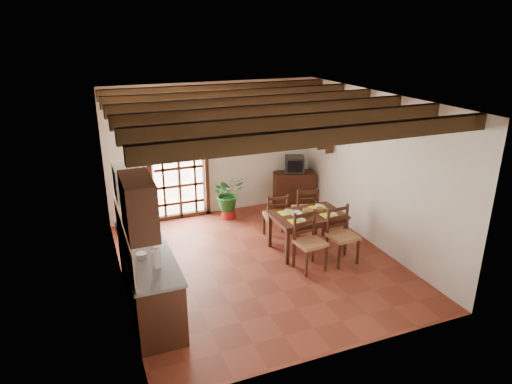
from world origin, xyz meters
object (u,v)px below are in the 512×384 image
chair_near_right (342,245)px  potted_plant (228,192)px  chair_far_left (276,224)px  pendant_lamp (308,137)px  chair_far_right (305,218)px  chair_near_left (309,252)px  dining_table (308,219)px  crt_tv (295,164)px  kitchen_counter (149,277)px  sideboard (294,189)px

chair_near_right → potted_plant: potted_plant is taller
chair_far_left → pendant_lamp: (0.34, -0.54, 1.79)m
chair_far_right → chair_near_left: bearing=77.6°
dining_table → chair_near_right: 0.78m
chair_far_right → pendant_lamp: bearing=74.1°
crt_tv → chair_far_left: bearing=-105.2°
kitchen_counter → potted_plant: size_ratio=1.19×
chair_near_left → chair_far_left: size_ratio=1.06×
chair_far_right → pendant_lamp: size_ratio=1.14×
dining_table → chair_far_right: bearing=64.1°
kitchen_counter → chair_near_right: kitchen_counter is taller
crt_tv → dining_table: bearing=-87.7°
crt_tv → kitchen_counter: bearing=-120.4°
kitchen_counter → pendant_lamp: 3.47m
chair_far_left → chair_near_right: bearing=128.0°
kitchen_counter → chair_near_left: kitchen_counter is taller
kitchen_counter → crt_tv: size_ratio=4.34×
chair_near_left → pendant_lamp: (0.30, 0.76, 1.77)m
chair_near_right → pendant_lamp: 1.95m
chair_far_left → chair_far_right: 0.64m
chair_near_right → chair_far_right: 1.30m
chair_far_left → pendant_lamp: pendant_lamp is taller
kitchen_counter → pendant_lamp: size_ratio=2.66×
dining_table → sideboard: (0.75, 2.07, -0.22)m
kitchen_counter → chair_far_left: size_ratio=2.42×
chair_far_right → crt_tv: bearing=-95.8°
kitchen_counter → sideboard: 4.66m
dining_table → sideboard: size_ratio=1.43×
kitchen_counter → sideboard: size_ratio=2.49×
crt_tv → pendant_lamp: (-0.75, -1.96, 1.12)m
chair_near_left → potted_plant: potted_plant is taller
kitchen_counter → potted_plant: bearing=51.9°
crt_tv → chair_near_right: bearing=-76.4°
crt_tv → potted_plant: bearing=-152.3°
chair_near_left → chair_near_right: chair_near_left is taller
pendant_lamp → sideboard: bearing=69.1°
dining_table → chair_near_right: chair_near_right is taller
chair_near_left → chair_near_right: 0.64m
chair_near_left → crt_tv: (1.05, 2.72, 0.65)m
chair_far_right → sideboard: size_ratio=1.06×
potted_plant → chair_far_right: bearing=-47.0°
potted_plant → pendant_lamp: size_ratio=2.24×
chair_far_right → kitchen_counter: bearing=35.7°
dining_table → chair_far_right: 0.78m
dining_table → chair_far_left: chair_far_left is taller
chair_near_left → potted_plant: bearing=95.3°
chair_near_right → potted_plant: size_ratio=0.52×
dining_table → pendant_lamp: (0.00, 0.10, 1.48)m
kitchen_counter → chair_far_left: bearing=28.1°
chair_near_left → chair_far_left: bearing=84.5°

